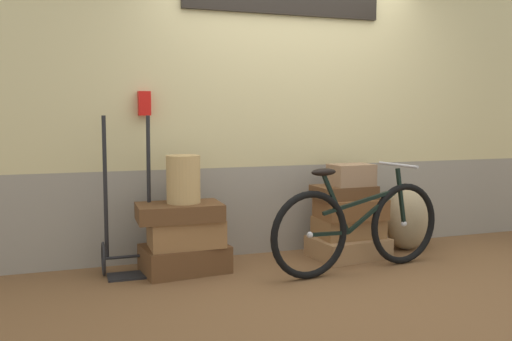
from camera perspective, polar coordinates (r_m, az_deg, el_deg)
name	(u,v)px	position (r m, az deg, el deg)	size (l,w,h in m)	color
ground	(326,275)	(4.56, 7.29, -10.81)	(8.84, 5.20, 0.06)	brown
station_building	(288,101)	(5.15, 3.38, 7.26)	(6.84, 0.74, 2.79)	gray
suitcase_0	(185,258)	(4.54, -7.44, -9.08)	(0.67, 0.45, 0.22)	brown
suitcase_1	(186,233)	(4.46, -7.30, -6.47)	(0.58, 0.36, 0.22)	olive
suitcase_2	(179,212)	(4.41, -7.99, -4.29)	(0.67, 0.40, 0.13)	brown
suitcase_3	(348,247)	(5.02, 9.57, -7.88)	(0.63, 0.49, 0.18)	#9E754C
suitcase_4	(348,227)	(5.03, 9.60, -5.82)	(0.56, 0.40, 0.17)	olive
suitcase_5	(350,208)	(4.97, 9.82, -3.90)	(0.57, 0.41, 0.18)	brown
suitcase_6	(344,192)	(4.94, 9.14, -2.22)	(0.53, 0.34, 0.12)	brown
suitcase_7	(351,175)	(4.92, 9.90, -0.46)	(0.37, 0.26, 0.19)	#937051
wicker_basket	(183,179)	(4.40, -7.58, -0.90)	(0.27, 0.27, 0.38)	tan
luggage_trolley	(129,237)	(4.51, -13.13, -6.75)	(0.42, 0.35, 1.27)	black
burlap_sack	(407,219)	(5.38, 15.44, -4.91)	(0.43, 0.37, 0.58)	#9E8966
bicycle	(359,227)	(4.54, 10.67, -5.79)	(1.64, 0.46, 0.87)	black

